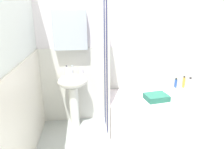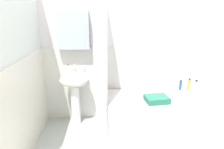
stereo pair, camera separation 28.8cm
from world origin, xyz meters
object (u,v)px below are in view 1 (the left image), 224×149
(bathtub, at_px, (156,110))
(towel_folded, at_px, (156,97))
(soap_dispenser, at_px, (67,71))
(toothbrush_cup, at_px, (81,71))
(conditioner_bottle, at_px, (184,82))
(sink, at_px, (73,89))
(lotion_bottle, at_px, (176,83))
(shampoo_bottle, at_px, (190,82))

(bathtub, relative_size, towel_folded, 4.86)
(soap_dispenser, bearing_deg, towel_folded, -13.70)
(toothbrush_cup, xyz_separation_m, conditioner_bottle, (1.68, 0.02, -0.28))
(sink, bearing_deg, towel_folded, -14.88)
(conditioner_bottle, bearing_deg, sink, -176.96)
(conditioner_bottle, xyz_separation_m, lotion_bottle, (-0.13, 0.02, -0.02))
(toothbrush_cup, bearing_deg, conditioner_bottle, 0.78)
(sink, relative_size, toothbrush_cup, 10.03)
(bathtub, xyz_separation_m, conditioner_bottle, (0.54, 0.24, 0.35))
(toothbrush_cup, relative_size, conditioner_bottle, 0.42)
(towel_folded, bearing_deg, conditioner_bottle, 33.37)
(shampoo_bottle, xyz_separation_m, towel_folded, (-0.76, -0.44, -0.04))
(bathtub, bearing_deg, lotion_bottle, 31.64)
(sink, height_order, lotion_bottle, sink)
(soap_dispenser, bearing_deg, conditioner_bottle, 3.15)
(sink, distance_m, conditioner_bottle, 1.82)
(soap_dispenser, height_order, lotion_bottle, soap_dispenser)
(lotion_bottle, xyz_separation_m, towel_folded, (-0.50, -0.43, -0.04))
(shampoo_bottle, distance_m, lotion_bottle, 0.26)
(lotion_bottle, bearing_deg, towel_folded, -138.94)
(conditioner_bottle, bearing_deg, soap_dispenser, -176.85)
(bathtub, xyz_separation_m, towel_folded, (-0.08, -0.18, 0.29))
(bathtub, distance_m, shampoo_bottle, 0.79)
(shampoo_bottle, relative_size, towel_folded, 0.51)
(sink, height_order, shampoo_bottle, sink)
(sink, height_order, soap_dispenser, soap_dispenser)
(bathtub, bearing_deg, sink, 173.77)
(sink, distance_m, lotion_bottle, 1.69)
(toothbrush_cup, height_order, towel_folded, toothbrush_cup)
(soap_dispenser, distance_m, toothbrush_cup, 0.23)
(conditioner_bottle, height_order, towel_folded, conditioner_bottle)
(soap_dispenser, bearing_deg, lotion_bottle, 4.00)
(sink, relative_size, shampoo_bottle, 5.13)
(bathtub, distance_m, lotion_bottle, 0.59)
(shampoo_bottle, xyz_separation_m, lotion_bottle, (-0.26, -0.01, 0.00))
(sink, xyz_separation_m, shampoo_bottle, (1.95, 0.12, -0.03))
(soap_dispenser, distance_m, conditioner_bottle, 1.92)
(sink, bearing_deg, shampoo_bottle, 3.63)
(soap_dispenser, xyz_separation_m, toothbrush_cup, (0.21, 0.08, -0.03))
(soap_dispenser, xyz_separation_m, towel_folded, (1.27, -0.31, -0.36))
(soap_dispenser, bearing_deg, sink, 5.83)
(soap_dispenser, bearing_deg, shampoo_bottle, 3.71)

